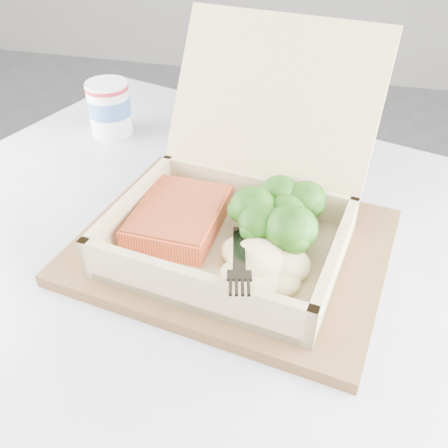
% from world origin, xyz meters
% --- Properties ---
extents(floor, '(4.00, 4.00, 0.00)m').
position_xyz_m(floor, '(0.00, 0.00, 0.00)').
color(floor, gray).
rests_on(floor, ground).
extents(cafe_table, '(1.00, 1.00, 0.73)m').
position_xyz_m(cafe_table, '(0.61, -0.49, 0.54)').
color(cafe_table, black).
rests_on(cafe_table, floor).
extents(serving_tray, '(0.37, 0.31, 0.01)m').
position_xyz_m(serving_tray, '(0.66, -0.44, 0.74)').
color(serving_tray, brown).
rests_on(serving_tray, cafe_table).
extents(takeout_container, '(0.28, 0.32, 0.20)m').
position_xyz_m(takeout_container, '(0.67, -0.42, 0.80)').
color(takeout_container, tan).
rests_on(takeout_container, serving_tray).
extents(salmon_fillet, '(0.10, 0.12, 0.02)m').
position_xyz_m(salmon_fillet, '(0.60, -0.44, 0.77)').
color(salmon_fillet, '#E75D2D').
rests_on(salmon_fillet, takeout_container).
extents(broccoli_pile, '(0.12, 0.12, 0.04)m').
position_xyz_m(broccoli_pile, '(0.72, -0.43, 0.78)').
color(broccoli_pile, '#327119').
rests_on(broccoli_pile, takeout_container).
extents(mashed_potatoes, '(0.09, 0.08, 0.03)m').
position_xyz_m(mashed_potatoes, '(0.70, -0.50, 0.77)').
color(mashed_potatoes, '#D4C689').
rests_on(mashed_potatoes, takeout_container).
extents(plastic_fork, '(0.05, 0.15, 0.03)m').
position_xyz_m(plastic_fork, '(0.68, -0.48, 0.78)').
color(plastic_fork, black).
rests_on(plastic_fork, mashed_potatoes).
extents(paper_cup, '(0.07, 0.07, 0.08)m').
position_xyz_m(paper_cup, '(0.41, -0.21, 0.78)').
color(paper_cup, white).
rests_on(paper_cup, cafe_table).
extents(receipt, '(0.15, 0.16, 0.00)m').
position_xyz_m(receipt, '(0.72, -0.27, 0.73)').
color(receipt, white).
rests_on(receipt, cafe_table).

